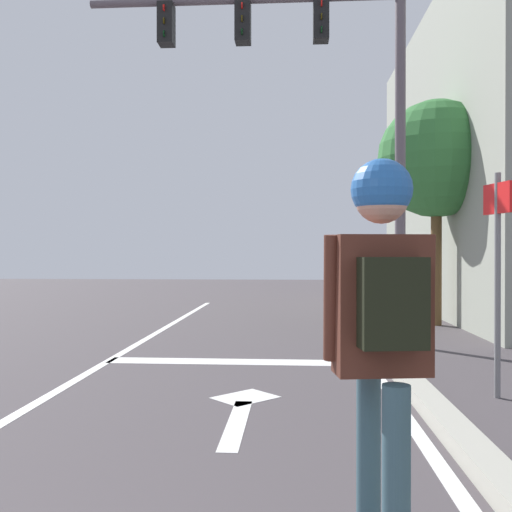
# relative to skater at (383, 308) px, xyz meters

# --- Properties ---
(lane_line_center) EXTENTS (0.12, 20.00, 0.01)m
(lane_line_center) POSITION_rel_skater_xyz_m (-2.79, 3.54, -1.19)
(lane_line_center) COLOR silver
(lane_line_center) RESTS_ON ground
(lane_line_curbside) EXTENTS (0.12, 20.00, 0.01)m
(lane_line_curbside) POSITION_rel_skater_xyz_m (0.60, 3.54, -1.19)
(lane_line_curbside) COLOR silver
(lane_line_curbside) RESTS_ON ground
(stop_bar) EXTENTS (3.54, 0.40, 0.01)m
(stop_bar) POSITION_rel_skater_xyz_m (-1.02, 4.96, -1.19)
(stop_bar) COLOR silver
(stop_bar) RESTS_ON ground
(lane_arrow_stem) EXTENTS (0.16, 1.40, 0.01)m
(lane_arrow_stem) POSITION_rel_skater_xyz_m (-0.84, 2.30, -1.19)
(lane_arrow_stem) COLOR silver
(lane_arrow_stem) RESTS_ON ground
(lane_arrow_head) EXTENTS (0.71, 0.71, 0.01)m
(lane_arrow_head) POSITION_rel_skater_xyz_m (-0.84, 3.15, -1.19)
(lane_arrow_head) COLOR silver
(lane_arrow_head) RESTS_ON ground
(curb_strip) EXTENTS (0.24, 24.00, 0.14)m
(curb_strip) POSITION_rel_skater_xyz_m (0.85, 3.54, -1.12)
(curb_strip) COLOR #A6A496
(curb_strip) RESTS_ON ground
(skater) EXTENTS (0.47, 0.64, 1.73)m
(skater) POSITION_rel_skater_xyz_m (0.00, 0.00, 0.00)
(skater) COLOR #385661
(skater) RESTS_ON skateboard
(traffic_signal_mast) EXTENTS (4.92, 0.34, 5.57)m
(traffic_signal_mast) POSITION_rel_skater_xyz_m (-0.16, 6.46, 2.97)
(traffic_signal_mast) COLOR #5D535A
(traffic_signal_mast) RESTS_ON ground
(street_sign_post) EXTENTS (0.14, 0.44, 2.20)m
(street_sign_post) POSITION_rel_skater_xyz_m (1.62, 3.31, 0.25)
(street_sign_post) COLOR slate
(street_sign_post) RESTS_ON ground
(roadside_tree) EXTENTS (2.28, 2.28, 4.40)m
(roadside_tree) POSITION_rel_skater_xyz_m (2.41, 8.95, 2.05)
(roadside_tree) COLOR brown
(roadside_tree) RESTS_ON ground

